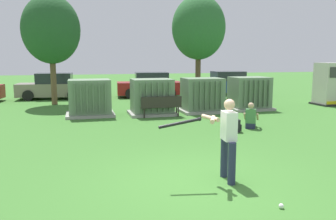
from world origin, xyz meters
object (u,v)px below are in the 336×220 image
(backpack, at_px, (237,126))
(parked_car_right_of_center, at_px, (150,85))
(transformer_mid_west, at_px, (152,97))
(seated_spectator, at_px, (251,118))
(batter, at_px, (226,136))
(transformer_mid_east, at_px, (202,96))
(generator_enclosure, at_px, (331,84))
(transformer_east, at_px, (249,94))
(transformer_west, at_px, (90,98))
(parked_car_left_of_center, at_px, (53,87))
(parked_car_rightmost, at_px, (226,84))
(park_bench, at_px, (161,105))
(sports_ball, at_px, (281,206))

(backpack, distance_m, parked_car_right_of_center, 11.54)
(transformer_mid_west, height_order, seated_spectator, transformer_mid_west)
(transformer_mid_west, relative_size, parked_car_right_of_center, 0.48)
(batter, distance_m, seated_spectator, 5.86)
(transformer_mid_east, xyz_separation_m, backpack, (-0.35, -4.51, -0.57))
(parked_car_right_of_center, bearing_deg, generator_enclosure, -35.84)
(transformer_mid_east, xyz_separation_m, generator_enclosure, (7.66, 0.64, 0.35))
(transformer_east, distance_m, parked_car_right_of_center, 7.72)
(parked_car_right_of_center, bearing_deg, transformer_east, -61.25)
(transformer_west, xyz_separation_m, batter, (2.51, -9.14, 0.19))
(transformer_mid_east, bearing_deg, generator_enclosure, 4.75)
(seated_spectator, relative_size, backpack, 2.19)
(parked_car_left_of_center, bearing_deg, parked_car_rightmost, -1.20)
(seated_spectator, bearing_deg, parked_car_rightmost, 70.53)
(seated_spectator, distance_m, parked_car_rightmost, 11.87)
(park_bench, distance_m, seated_spectator, 4.09)
(sports_ball, height_order, parked_car_left_of_center, parked_car_left_of_center)
(backpack, height_order, parked_car_rightmost, parked_car_rightmost)
(backpack, relative_size, parked_car_right_of_center, 0.10)
(generator_enclosure, xyz_separation_m, batter, (-10.37, -9.55, -0.16))
(transformer_west, relative_size, parked_car_rightmost, 0.50)
(transformer_east, relative_size, parked_car_rightmost, 0.50)
(transformer_mid_east, distance_m, batter, 9.32)
(transformer_mid_east, distance_m, generator_enclosure, 7.69)
(generator_enclosure, distance_m, batter, 14.10)
(transformer_mid_east, height_order, parked_car_right_of_center, same)
(transformer_mid_west, xyz_separation_m, parked_car_left_of_center, (-4.80, 7.51, -0.04))
(transformer_mid_east, bearing_deg, seated_spectator, -83.71)
(generator_enclosure, height_order, park_bench, generator_enclosure)
(park_bench, height_order, parked_car_left_of_center, parked_car_left_of_center)
(transformer_mid_west, xyz_separation_m, parked_car_right_of_center, (1.33, 7.10, -0.04))
(seated_spectator, bearing_deg, parked_car_left_of_center, 124.04)
(batter, relative_size, parked_car_left_of_center, 0.40)
(transformer_west, height_order, generator_enclosure, generator_enclosure)
(batter, xyz_separation_m, parked_car_right_of_center, (1.57, 15.91, -0.22))
(transformer_west, distance_m, parked_car_left_of_center, 7.47)
(transformer_east, relative_size, parked_car_right_of_center, 0.48)
(park_bench, bearing_deg, batter, -93.45)
(batter, relative_size, sports_ball, 19.33)
(seated_spectator, distance_m, parked_car_left_of_center, 13.79)
(transformer_mid_east, relative_size, park_bench, 1.16)
(transformer_east, height_order, sports_ball, transformer_east)
(sports_ball, height_order, parked_car_right_of_center, parked_car_right_of_center)
(parked_car_rightmost, bearing_deg, batter, -113.88)
(batter, distance_m, parked_car_rightmost, 17.58)
(generator_enclosure, height_order, seated_spectator, generator_enclosure)
(generator_enclosure, distance_m, parked_car_right_of_center, 10.86)
(sports_ball, height_order, backpack, backpack)
(transformer_mid_west, bearing_deg, parked_car_left_of_center, 122.57)
(transformer_mid_west, distance_m, transformer_east, 5.06)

